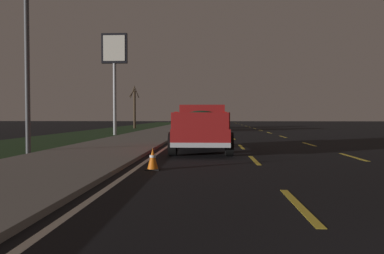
{
  "coord_description": "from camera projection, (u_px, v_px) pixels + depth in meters",
  "views": [
    {
      "loc": [
        -1.56,
        3.13,
        1.41
      ],
      "look_at": [
        14.72,
        3.98,
        0.92
      ],
      "focal_mm": 34.22,
      "sensor_mm": 36.0,
      "label": 1
    }
  ],
  "objects": [
    {
      "name": "ground",
      "position": [
        251.0,
        134.0,
        28.39
      ],
      "size": [
        144.0,
        144.0,
        0.0
      ],
      "primitive_type": "plane",
      "color": "black"
    },
    {
      "name": "sidewalk_shoulder",
      "position": [
        156.0,
        133.0,
        28.78
      ],
      "size": [
        108.0,
        4.0,
        0.12
      ],
      "primitive_type": "cube",
      "color": "slate",
      "rests_on": "ground"
    },
    {
      "name": "street_light_near",
      "position": [
        35.0,
        37.0,
        13.57
      ],
      "size": [
        0.36,
        1.97,
        7.11
      ],
      "color": "#4C4C51",
      "rests_on": "ground"
    },
    {
      "name": "grass_verge",
      "position": [
        94.0,
        134.0,
        29.04
      ],
      "size": [
        108.0,
        6.0,
        0.01
      ],
      "primitive_type": "cube",
      "color": "#1E3819",
      "rests_on": "ground"
    },
    {
      "name": "sedan_red",
      "position": [
        208.0,
        121.0,
        42.58
      ],
      "size": [
        4.42,
        2.06,
        1.54
      ],
      "color": "maroon",
      "rests_on": "ground"
    },
    {
      "name": "gas_price_sign",
      "position": [
        114.0,
        58.0,
        26.91
      ],
      "size": [
        0.27,
        1.9,
        7.49
      ],
      "color": "#99999E",
      "rests_on": "ground"
    },
    {
      "name": "traffic_cone_near",
      "position": [
        153.0,
        159.0,
        9.55
      ],
      "size": [
        0.36,
        0.36,
        0.58
      ],
      "color": "black",
      "rests_on": "ground"
    },
    {
      "name": "pickup_truck",
      "position": [
        202.0,
        127.0,
        14.75
      ],
      "size": [
        5.43,
        2.3,
        1.87
      ],
      "color": "maroon",
      "rests_on": "ground"
    },
    {
      "name": "sedan_silver",
      "position": [
        206.0,
        123.0,
        35.28
      ],
      "size": [
        4.45,
        2.1,
        1.54
      ],
      "color": "#B2B5BA",
      "rests_on": "ground"
    },
    {
      "name": "bare_tree_far",
      "position": [
        134.0,
        107.0,
        41.83
      ],
      "size": [
        2.4,
        1.09,
        4.88
      ],
      "color": "#423323",
      "rests_on": "ground"
    },
    {
      "name": "lane_markings",
      "position": [
        212.0,
        132.0,
        31.46
      ],
      "size": [
        108.0,
        7.04,
        0.01
      ],
      "color": "yellow",
      "rests_on": "ground"
    }
  ]
}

